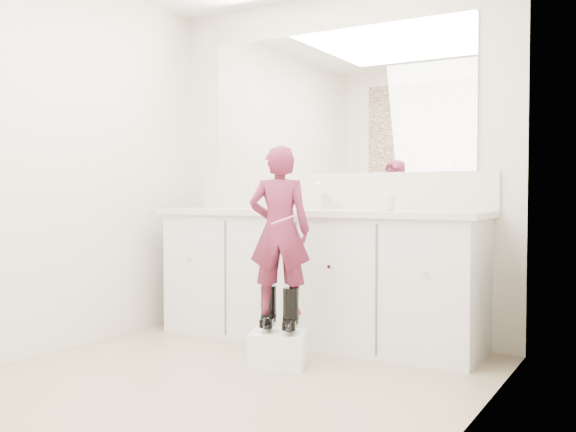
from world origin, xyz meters
The scene contains 16 objects.
floor centered at (0.00, 0.00, 0.00)m, with size 3.00×3.00×0.00m, color #857A57.
wall_back centered at (0.00, 1.50, 1.20)m, with size 2.60×2.60×0.00m, color beige.
wall_left centered at (-1.30, 0.00, 1.20)m, with size 3.00×3.00×0.00m, color beige.
wall_right centered at (1.30, 0.00, 1.20)m, with size 3.00×3.00×0.00m, color beige.
vanity_cabinet centered at (0.00, 1.23, 0.42)m, with size 2.20×0.55×0.85m, color silver.
countertop centered at (0.00, 1.21, 0.87)m, with size 2.28×0.58×0.04m, color beige.
backsplash centered at (0.00, 1.49, 1.02)m, with size 2.28×0.03×0.25m, color beige.
mirror centered at (0.00, 1.49, 1.64)m, with size 2.00×0.02×1.00m, color white.
faucet centered at (0.00, 1.38, 0.94)m, with size 0.08×0.08×0.10m, color silver.
cup centered at (0.53, 1.16, 0.94)m, with size 0.11×0.11×0.10m, color beige.
soap_bottle centered at (-0.34, 1.30, 1.00)m, with size 0.10×0.10×0.22m, color beige.
step_stool centered at (0.10, 0.56, 0.10)m, with size 0.31×0.26×0.20m, color white.
boot_left centered at (0.03, 0.58, 0.33)m, with size 0.10×0.17×0.26m, color black, non-canonical shape.
boot_right centered at (0.18, 0.58, 0.33)m, with size 0.10×0.17×0.26m, color black, non-canonical shape.
toddler centered at (0.10, 0.58, 0.79)m, with size 0.35×0.23×0.97m, color #982E51.
toothbrush centered at (0.17, 0.50, 0.85)m, with size 0.01×0.01×0.14m, color #E75AA2.
Camera 1 is at (2.00, -2.58, 1.00)m, focal length 40.00 mm.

